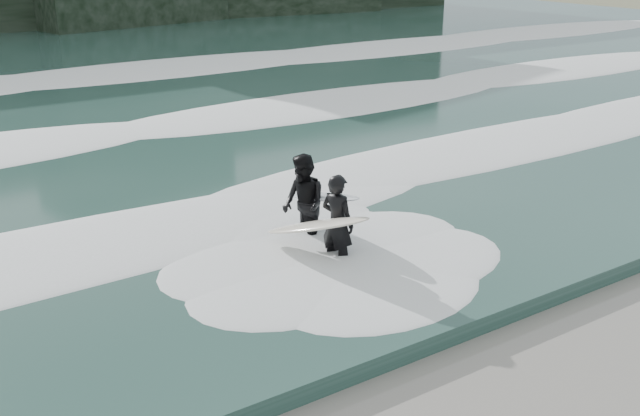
% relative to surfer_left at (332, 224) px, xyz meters
% --- Properties ---
extents(sea, '(90.00, 52.00, 0.30)m').
position_rel_surfer_left_xyz_m(sea, '(-0.04, 23.04, -0.73)').
color(sea, '#27473F').
rests_on(sea, ground).
extents(foam_near, '(60.00, 3.20, 0.20)m').
position_rel_surfer_left_xyz_m(foam_near, '(-0.04, 3.04, -0.48)').
color(foam_near, white).
rests_on(foam_near, sea).
extents(foam_mid, '(60.00, 4.00, 0.24)m').
position_rel_surfer_left_xyz_m(foam_mid, '(-0.04, 10.04, -0.46)').
color(foam_mid, white).
rests_on(foam_mid, sea).
extents(foam_far, '(60.00, 4.80, 0.30)m').
position_rel_surfer_left_xyz_m(foam_far, '(-0.04, 19.04, -0.43)').
color(foam_far, white).
rests_on(foam_far, sea).
extents(surfer_left, '(1.33, 2.24, 1.74)m').
position_rel_surfer_left_xyz_m(surfer_left, '(0.00, 0.00, 0.00)').
color(surfer_left, black).
rests_on(surfer_left, ground).
extents(surfer_right, '(1.15, 2.01, 1.83)m').
position_rel_surfer_left_xyz_m(surfer_right, '(0.07, 0.96, 0.04)').
color(surfer_right, black).
rests_on(surfer_right, ground).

